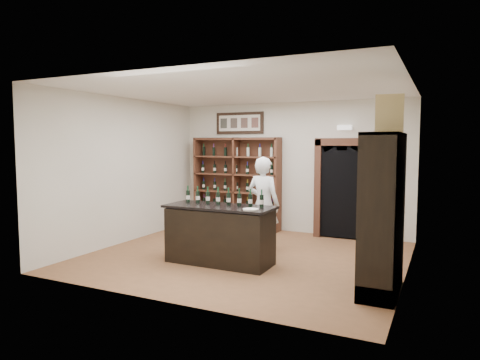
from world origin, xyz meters
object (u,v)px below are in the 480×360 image
wine_shelf (237,183)px  shopkeeper (263,204)px  tasting_counter (220,235)px  side_cabinet (384,239)px  counter_bottle_0 (188,196)px  wine_crate (390,114)px

wine_shelf → shopkeeper: wine_shelf is taller
tasting_counter → side_cabinet: bearing=-6.3°
counter_bottle_0 → side_cabinet: 3.49m
tasting_counter → shopkeeper: 1.22m
side_cabinet → wine_crate: bearing=90.9°
side_cabinet → shopkeeper: 2.75m
counter_bottle_0 → shopkeeper: size_ratio=0.17×
wine_shelf → wine_crate: (3.82, -3.02, 1.36)m
wine_shelf → shopkeeper: bearing=-51.7°
shopkeeper → wine_crate: size_ratio=3.42×
shopkeeper → side_cabinet: bearing=157.4°
side_cabinet → wine_crate: size_ratio=4.16×
wine_shelf → counter_bottle_0: 2.83m
counter_bottle_0 → shopkeeper: shopkeeper is taller
wine_shelf → side_cabinet: same height
tasting_counter → side_cabinet: (2.72, -0.30, 0.26)m
tasting_counter → counter_bottle_0: (-0.72, 0.13, 0.61)m
tasting_counter → counter_bottle_0: 0.96m
counter_bottle_0 → shopkeeper: (1.08, 0.96, -0.20)m
counter_bottle_0 → wine_crate: (3.44, -0.22, 1.36)m
side_cabinet → wine_crate: (-0.00, 0.21, 1.71)m
shopkeeper → wine_crate: bearing=161.4°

